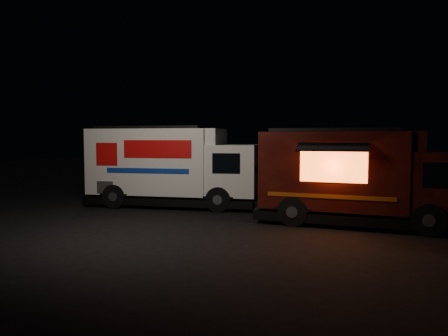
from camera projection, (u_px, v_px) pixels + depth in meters
ground at (197, 219)px, 15.44m from camera, size 80.00×80.00×0.00m
white_truck at (176, 166)px, 18.32m from camera, size 7.76×4.10×3.35m
red_truck at (363, 177)px, 14.36m from camera, size 6.98×2.94×3.18m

